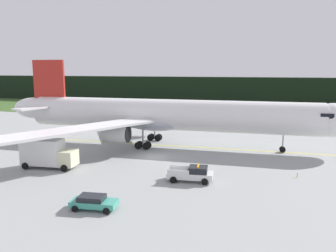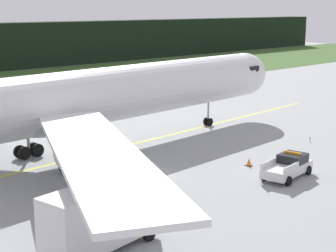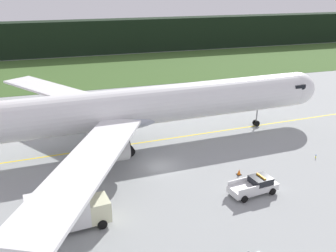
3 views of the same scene
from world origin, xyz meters
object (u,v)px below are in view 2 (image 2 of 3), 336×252
at_px(apron_cone, 249,162).
at_px(ops_pickup_truck, 288,166).
at_px(catering_truck, 97,219).
at_px(airliner, 73,102).

bearing_deg(apron_cone, ops_pickup_truck, -95.25).
bearing_deg(ops_pickup_truck, apron_cone, 84.75).
relative_size(ops_pickup_truck, catering_truck, 0.73).
distance_m(airliner, catering_truck, 20.20).
bearing_deg(apron_cone, catering_truck, -166.60).
bearing_deg(airliner, ops_pickup_truck, -61.67).
height_order(airliner, catering_truck, airliner).
height_order(ops_pickup_truck, catering_truck, catering_truck).
distance_m(airliner, apron_cone, 16.21).
bearing_deg(catering_truck, apron_cone, 13.40).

